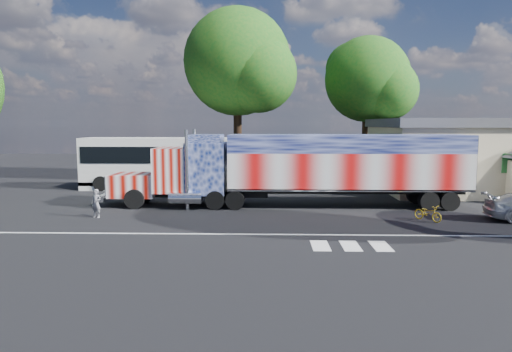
{
  "coord_description": "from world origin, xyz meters",
  "views": [
    {
      "loc": [
        0.74,
        -22.63,
        4.85
      ],
      "look_at": [
        0.0,
        3.0,
        1.9
      ],
      "focal_mm": 32.0,
      "sensor_mm": 36.0,
      "label": 1
    }
  ],
  "objects_px": {
    "semi_truck": "(302,167)",
    "bicycle": "(428,213)",
    "coach_bus": "(172,162)",
    "woman": "(96,203)",
    "tree_n_mid": "(239,63)",
    "tree_ne_a": "(369,80)"
  },
  "relations": [
    {
      "from": "coach_bus",
      "to": "woman",
      "type": "relative_size",
      "value": 8.77
    },
    {
      "from": "tree_ne_a",
      "to": "semi_truck",
      "type": "bearing_deg",
      "value": -115.4
    },
    {
      "from": "coach_bus",
      "to": "tree_n_mid",
      "type": "distance_m",
      "value": 10.66
    },
    {
      "from": "coach_bus",
      "to": "tree_ne_a",
      "type": "relative_size",
      "value": 1.05
    },
    {
      "from": "tree_ne_a",
      "to": "tree_n_mid",
      "type": "height_order",
      "value": "tree_n_mid"
    },
    {
      "from": "semi_truck",
      "to": "tree_n_mid",
      "type": "xyz_separation_m",
      "value": [
        -4.47,
        12.36,
        7.6
      ]
    },
    {
      "from": "coach_bus",
      "to": "tree_n_mid",
      "type": "xyz_separation_m",
      "value": [
        4.72,
        5.3,
        7.96
      ]
    },
    {
      "from": "coach_bus",
      "to": "woman",
      "type": "xyz_separation_m",
      "value": [
        -1.68,
        -10.64,
        -1.23
      ]
    },
    {
      "from": "coach_bus",
      "to": "tree_n_mid",
      "type": "relative_size",
      "value": 0.9
    },
    {
      "from": "semi_truck",
      "to": "coach_bus",
      "type": "bearing_deg",
      "value": 142.48
    },
    {
      "from": "woman",
      "to": "tree_n_mid",
      "type": "xyz_separation_m",
      "value": [
        6.41,
        15.94,
        9.18
      ]
    },
    {
      "from": "semi_truck",
      "to": "woman",
      "type": "height_order",
      "value": "semi_truck"
    },
    {
      "from": "semi_truck",
      "to": "bicycle",
      "type": "distance_m",
      "value": 7.46
    },
    {
      "from": "woman",
      "to": "bicycle",
      "type": "relative_size",
      "value": 0.96
    },
    {
      "from": "woman",
      "to": "coach_bus",
      "type": "bearing_deg",
      "value": 99.55
    },
    {
      "from": "semi_truck",
      "to": "coach_bus",
      "type": "xyz_separation_m",
      "value": [
        -9.19,
        7.06,
        -0.36
      ]
    },
    {
      "from": "semi_truck",
      "to": "bicycle",
      "type": "xyz_separation_m",
      "value": [
        6.04,
        -3.94,
        -1.92
      ]
    },
    {
      "from": "woman",
      "to": "bicycle",
      "type": "xyz_separation_m",
      "value": [
        16.91,
        -0.35,
        -0.34
      ]
    },
    {
      "from": "coach_bus",
      "to": "bicycle",
      "type": "distance_m",
      "value": 18.85
    },
    {
      "from": "semi_truck",
      "to": "coach_bus",
      "type": "height_order",
      "value": "semi_truck"
    },
    {
      "from": "coach_bus",
      "to": "tree_ne_a",
      "type": "height_order",
      "value": "tree_ne_a"
    },
    {
      "from": "coach_bus",
      "to": "tree_n_mid",
      "type": "bearing_deg",
      "value": 48.28
    }
  ]
}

